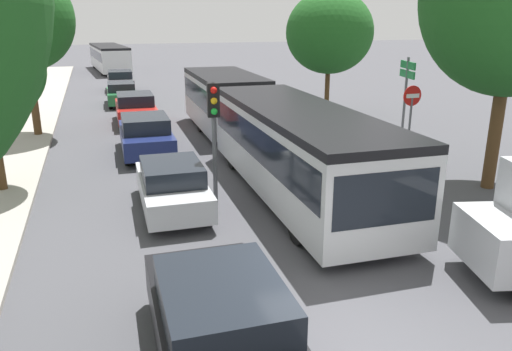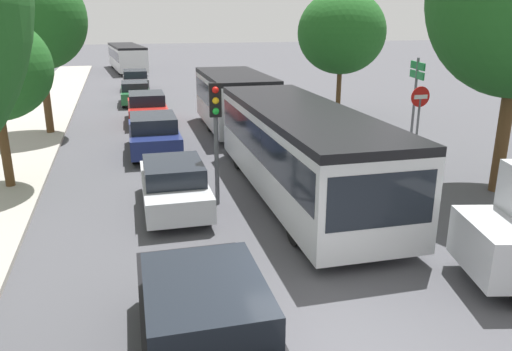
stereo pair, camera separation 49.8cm
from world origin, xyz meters
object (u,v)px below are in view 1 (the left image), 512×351
(articulated_bus, at_px, (259,121))
(queued_car_black, at_px, (221,325))
(direction_sign_post, at_px, (406,85))
(traffic_light, at_px, (214,117))
(queued_car_graphite, at_px, (120,81))
(city_bus_rear, at_px, (109,56))
(tree_right_mid, at_px, (331,35))
(queued_car_red, at_px, (136,108))
(queued_car_green, at_px, (121,94))
(queued_car_navy, at_px, (146,135))
(no_entry_sign, at_px, (411,113))
(tree_left_far, at_px, (23,19))
(queued_car_silver, at_px, (172,186))

(articulated_bus, height_order, queued_car_black, articulated_bus)
(direction_sign_post, bearing_deg, traffic_light, 36.91)
(queued_car_graphite, bearing_deg, city_bus_rear, 1.94)
(city_bus_rear, relative_size, tree_right_mid, 1.83)
(queued_car_red, height_order, queued_car_green, queued_car_red)
(queued_car_red, bearing_deg, queued_car_black, -179.97)
(queued_car_black, distance_m, queued_car_navy, 12.92)
(city_bus_rear, bearing_deg, articulated_bus, -178.38)
(articulated_bus, distance_m, queued_car_green, 14.85)
(queued_car_red, height_order, tree_right_mid, tree_right_mid)
(city_bus_rear, bearing_deg, queued_car_navy, 175.41)
(queued_car_green, distance_m, queued_car_graphite, 6.37)
(queued_car_black, bearing_deg, no_entry_sign, -44.99)
(queued_car_green, distance_m, tree_right_mid, 12.96)
(queued_car_red, distance_m, queued_car_graphite, 12.25)
(traffic_light, bearing_deg, tree_left_far, -145.95)
(queued_car_navy, relative_size, queued_car_red, 1.00)
(queued_car_red, height_order, traffic_light, traffic_light)
(queued_car_graphite, relative_size, traffic_light, 1.22)
(city_bus_rear, bearing_deg, tree_right_mid, -165.04)
(city_bus_rear, relative_size, queued_car_silver, 2.95)
(articulated_bus, bearing_deg, traffic_light, -31.99)
(queued_car_black, distance_m, queued_car_silver, 6.73)
(queued_car_green, height_order, tree_left_far, tree_left_far)
(traffic_light, bearing_deg, queued_car_graphite, -170.91)
(queued_car_red, bearing_deg, direction_sign_post, -129.78)
(queued_car_silver, distance_m, tree_left_far, 12.18)
(city_bus_rear, height_order, traffic_light, traffic_light)
(queued_car_graphite, distance_m, no_entry_sign, 24.30)
(queued_car_black, relative_size, queued_car_navy, 1.00)
(queued_car_green, xyz_separation_m, tree_left_far, (-4.05, -7.64, 4.29))
(queued_car_black, height_order, queued_car_silver, queued_car_black)
(queued_car_silver, bearing_deg, city_bus_rear, 1.41)
(articulated_bus, height_order, queued_car_red, articulated_bus)
(queued_car_silver, bearing_deg, direction_sign_post, -66.95)
(tree_right_mid, bearing_deg, articulated_bus, -131.01)
(queued_car_navy, relative_size, no_entry_sign, 1.54)
(city_bus_rear, xyz_separation_m, direction_sign_post, (9.89, -35.15, 1.12))
(city_bus_rear, height_order, queued_car_navy, city_bus_rear)
(queued_car_navy, bearing_deg, direction_sign_post, -101.91)
(queued_car_silver, bearing_deg, queued_car_red, 0.84)
(queued_car_silver, relative_size, tree_left_far, 0.56)
(queued_car_navy, xyz_separation_m, tree_right_mid, (9.97, 4.79, 3.46))
(direction_sign_post, bearing_deg, articulated_bus, 12.42)
(articulated_bus, distance_m, queued_car_red, 9.20)
(queued_car_black, bearing_deg, queued_car_silver, -1.46)
(queued_car_green, xyz_separation_m, tree_right_mid, (10.17, -7.21, 3.53))
(city_bus_rear, height_order, tree_left_far, tree_left_far)
(tree_right_mid, bearing_deg, queued_car_green, 144.64)
(queued_car_silver, height_order, queued_car_graphite, queued_car_graphite)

